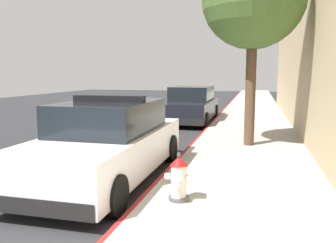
# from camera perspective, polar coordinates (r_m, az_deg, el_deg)

# --- Properties ---
(ground_plane) EXTENTS (31.31, 60.00, 0.20)m
(ground_plane) POSITION_cam_1_polar(r_m,az_deg,el_deg) (14.49, -11.06, -1.05)
(ground_plane) COLOR #2B2B2D
(sidewalk_pavement) EXTENTS (3.04, 60.00, 0.15)m
(sidewalk_pavement) POSITION_cam_1_polar(r_m,az_deg,el_deg) (13.08, 13.42, -1.30)
(sidewalk_pavement) COLOR #ADA89E
(sidewalk_pavement) RESTS_ON ground
(curb_painted_edge) EXTENTS (0.08, 60.00, 0.15)m
(curb_painted_edge) POSITION_cam_1_polar(r_m,az_deg,el_deg) (13.20, 6.64, -1.06)
(curb_painted_edge) COLOR maroon
(curb_painted_edge) RESTS_ON ground
(police_cruiser) EXTENTS (1.94, 4.84, 1.68)m
(police_cruiser) POSITION_cam_1_polar(r_m,az_deg,el_deg) (7.07, -9.76, -3.39)
(police_cruiser) COLOR white
(police_cruiser) RESTS_ON ground
(parked_car_silver_ahead) EXTENTS (1.94, 4.84, 1.56)m
(parked_car_silver_ahead) POSITION_cam_1_polar(r_m,az_deg,el_deg) (15.26, 3.90, 2.70)
(parked_car_silver_ahead) COLOR black
(parked_car_silver_ahead) RESTS_ON ground
(fire_hydrant) EXTENTS (0.44, 0.40, 0.76)m
(fire_hydrant) POSITION_cam_1_polar(r_m,az_deg,el_deg) (5.45, 1.77, -9.38)
(fire_hydrant) COLOR #4C4C51
(fire_hydrant) RESTS_ON sidewalk_pavement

